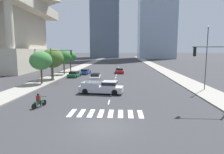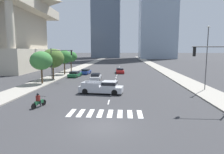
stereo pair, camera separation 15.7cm
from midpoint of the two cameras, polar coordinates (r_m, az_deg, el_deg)
name	(u,v)px [view 2 (the right image)]	position (r m, az deg, el deg)	size (l,w,h in m)	color
ground_plane	(101,127)	(15.45, -2.82, -14.05)	(800.00, 800.00, 0.00)	#333335
sidewalk_east	(175,76)	(46.02, 17.73, 0.32)	(4.00, 260.00, 0.15)	gray
sidewalk_west	(60,75)	(46.92, -14.52, 0.58)	(4.00, 260.00, 0.15)	gray
crosswalk_near	(105,113)	(18.38, -1.72, -10.42)	(6.75, 2.34, 0.01)	silver
lane_divider_center	(117,75)	(45.78, 1.50, 0.56)	(0.14, 50.00, 0.01)	silver
motorcycle_trailing	(39,102)	(21.40, -20.13, -6.66)	(0.88, 2.04, 1.49)	black
pickup_truck	(103,87)	(26.35, -2.35, -3.02)	(5.92, 2.68, 1.67)	#B7BABF
sedan_silver_0	(96,77)	(37.95, -4.58, -0.02)	(1.87, 4.81, 1.34)	#B7BABF
sedan_blue_1	(86,72)	(48.03, -7.46, 1.52)	(2.01, 4.36, 1.25)	navy
sedan_red_2	(120,71)	(49.68, 2.38, 1.78)	(2.23, 4.86, 1.23)	maroon
sedan_green_3	(75,74)	(43.34, -10.55, 0.79)	(2.24, 4.39, 1.26)	#1E6038
traffic_signal_near	(218,64)	(21.40, 28.46, 3.29)	(4.24, 0.28, 6.30)	#333335
traffic_signal_far	(59,58)	(37.73, -14.84, 5.17)	(4.33, 0.28, 5.94)	#333335
street_lamp_east	(207,54)	(30.87, 25.76, 5.98)	(0.50, 0.24, 8.85)	#3F3F42
street_tree_nearest	(41,61)	(35.07, -19.57, 4.46)	(3.64, 3.64, 5.40)	#4C3823
street_tree_second	(53,58)	(40.02, -16.60, 5.18)	(4.34, 4.34, 5.86)	#4C3823
street_tree_third	(64,57)	(47.07, -13.48, 5.62)	(3.56, 3.56, 5.53)	#4C3823
street_tree_fourth	(71,57)	(52.56, -11.66, 5.74)	(3.17, 3.17, 5.25)	#4C3823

